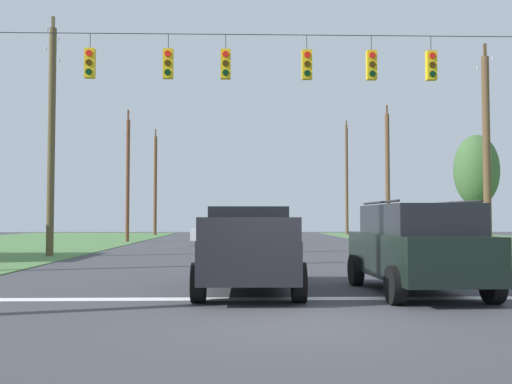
{
  "coord_description": "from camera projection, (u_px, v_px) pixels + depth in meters",
  "views": [
    {
      "loc": [
        -0.85,
        -9.46,
        1.69
      ],
      "look_at": [
        -0.28,
        11.95,
        2.64
      ],
      "focal_mm": 40.8,
      "sensor_mm": 36.0,
      "label": 1
    }
  ],
  "objects": [
    {
      "name": "ground_plane",
      "position": [
        293.0,
        322.0,
        9.39
      ],
      "size": [
        120.0,
        120.0,
        0.0
      ],
      "primitive_type": "plane",
      "color": "#3D3D42"
    },
    {
      "name": "utility_pole_far_left",
      "position": [
        51.0,
        136.0,
        25.43
      ],
      "size": [
        0.32,
        1.87,
        10.58
      ],
      "color": "brown",
      "rests_on": "ground"
    },
    {
      "name": "lane_dash_1",
      "position": [
        260.0,
        257.0,
        25.16
      ],
      "size": [
        2.5,
        0.15,
        0.01
      ],
      "primitive_type": "cube",
      "rotation": [
        0.0,
        0.0,
        1.57
      ],
      "color": "white",
      "rests_on": "ground"
    },
    {
      "name": "distant_car_crossing_white",
      "position": [
        228.0,
        233.0,
        35.23
      ],
      "size": [
        4.41,
        2.24,
        1.52
      ],
      "color": "silver",
      "rests_on": "ground"
    },
    {
      "name": "lane_dash_0",
      "position": [
        268.0,
        272.0,
        18.1
      ],
      "size": [
        2.5,
        0.15,
        0.01
      ],
      "primitive_type": "cube",
      "rotation": [
        0.0,
        0.0,
        1.57
      ],
      "color": "white",
      "rests_on": "ground"
    },
    {
      "name": "utility_pole_far_right",
      "position": [
        388.0,
        175.0,
        42.44
      ],
      "size": [
        0.33,
        1.78,
        9.97
      ],
      "color": "brown",
      "rests_on": "ground"
    },
    {
      "name": "suv_black",
      "position": [
        416.0,
        246.0,
        12.96
      ],
      "size": [
        2.36,
        4.87,
        2.05
      ],
      "color": "black",
      "rests_on": "ground"
    },
    {
      "name": "lane_dash_4",
      "position": [
        251.0,
        239.0,
        45.94
      ],
      "size": [
        2.5,
        0.15,
        0.01
      ],
      "primitive_type": "cube",
      "rotation": [
        0.0,
        0.0,
        1.57
      ],
      "color": "white",
      "rests_on": "ground"
    },
    {
      "name": "lane_dash_2",
      "position": [
        256.0,
        249.0,
        31.07
      ],
      "size": [
        2.5,
        0.15,
        0.01
      ],
      "primitive_type": "cube",
      "rotation": [
        0.0,
        0.0,
        1.57
      ],
      "color": "white",
      "rests_on": "ground"
    },
    {
      "name": "utility_pole_distant_left",
      "position": [
        155.0,
        184.0,
        56.47
      ],
      "size": [
        0.32,
        1.89,
        10.35
      ],
      "color": "brown",
      "rests_on": "ground"
    },
    {
      "name": "stop_bar_stripe",
      "position": [
        281.0,
        299.0,
        12.11
      ],
      "size": [
        14.97,
        0.45,
        0.01
      ],
      "primitive_type": "cube",
      "color": "white",
      "rests_on": "ground"
    },
    {
      "name": "pickup_truck",
      "position": [
        248.0,
        249.0,
        13.52
      ],
      "size": [
        2.33,
        5.42,
        1.95
      ],
      "color": "black",
      "rests_on": "ground"
    },
    {
      "name": "overhead_signal_span",
      "position": [
        262.0,
        123.0,
        18.69
      ],
      "size": [
        17.78,
        0.31,
        8.2
      ],
      "color": "brown",
      "rests_on": "ground"
    },
    {
      "name": "lane_dash_3",
      "position": [
        254.0,
        244.0,
        37.56
      ],
      "size": [
        2.5,
        0.15,
        0.01
      ],
      "primitive_type": "cube",
      "rotation": [
        0.0,
        0.0,
        1.57
      ],
      "color": "white",
      "rests_on": "ground"
    },
    {
      "name": "utility_pole_near_left",
      "position": [
        347.0,
        178.0,
        58.36
      ],
      "size": [
        0.3,
        1.53,
        11.5
      ],
      "color": "brown",
      "rests_on": "ground"
    },
    {
      "name": "utility_pole_mid_right",
      "position": [
        487.0,
        153.0,
        24.77
      ],
      "size": [
        0.32,
        1.63,
        9.17
      ],
      "color": "brown",
      "rests_on": "ground"
    },
    {
      "name": "tree_roadside_right",
      "position": [
        476.0,
        171.0,
        33.51
      ],
      "size": [
        2.55,
        2.55,
        6.49
      ],
      "color": "brown",
      "rests_on": "ground"
    },
    {
      "name": "utility_pole_distant_right",
      "position": [
        128.0,
        176.0,
        40.9
      ],
      "size": [
        0.27,
        1.9,
        9.32
      ],
      "color": "brown",
      "rests_on": "ground"
    }
  ]
}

